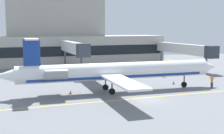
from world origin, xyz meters
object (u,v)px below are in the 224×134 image
at_px(pushback_tractor, 131,66).
at_px(regional_jet, 115,71).
at_px(marshaller, 212,81).
at_px(baggage_tug, 172,65).

bearing_deg(pushback_tractor, regional_jet, -119.46).
relative_size(regional_jet, pushback_tractor, 9.38).
relative_size(pushback_tractor, marshaller, 1.94).
height_order(pushback_tractor, marshaller, pushback_tractor).
distance_m(baggage_tug, marshaller, 23.30).
relative_size(baggage_tug, pushback_tractor, 1.05).
height_order(regional_jet, pushback_tractor, regional_jet).
height_order(baggage_tug, marshaller, baggage_tug).
bearing_deg(marshaller, regional_jet, 171.95).
bearing_deg(baggage_tug, regional_jet, -137.84).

